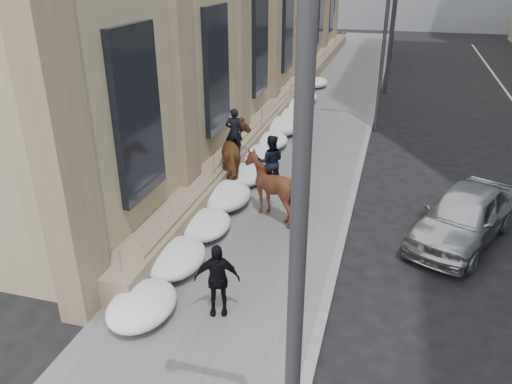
# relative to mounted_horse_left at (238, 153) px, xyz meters

# --- Properties ---
(ground) EXTENTS (140.00, 140.00, 0.00)m
(ground) POSITION_rel_mounted_horse_left_xyz_m (1.60, -5.94, -1.27)
(ground) COLOR black
(ground) RESTS_ON ground
(sidewalk) EXTENTS (5.00, 80.00, 0.12)m
(sidewalk) POSITION_rel_mounted_horse_left_xyz_m (1.60, 4.06, -1.21)
(sidewalk) COLOR #4D4D50
(sidewalk) RESTS_ON ground
(curb) EXTENTS (0.24, 80.00, 0.12)m
(curb) POSITION_rel_mounted_horse_left_xyz_m (4.22, 4.06, -1.21)
(curb) COLOR slate
(curb) RESTS_ON ground
(streetlight_near) EXTENTS (1.71, 0.24, 8.00)m
(streetlight_near) POSITION_rel_mounted_horse_left_xyz_m (4.34, -11.94, 3.31)
(streetlight_near) COLOR #2D2D30
(streetlight_near) RESTS_ON ground
(streetlight_mid) EXTENTS (1.71, 0.24, 8.00)m
(streetlight_mid) POSITION_rel_mounted_horse_left_xyz_m (4.34, 8.06, 3.31)
(streetlight_mid) COLOR #2D2D30
(streetlight_mid) RESTS_ON ground
(streetlight_far) EXTENTS (1.71, 0.24, 8.00)m
(streetlight_far) POSITION_rel_mounted_horse_left_xyz_m (4.34, 28.06, 3.31)
(streetlight_far) COLOR #2D2D30
(streetlight_far) RESTS_ON ground
(traffic_signal) EXTENTS (4.10, 0.22, 6.00)m
(traffic_signal) POSITION_rel_mounted_horse_left_xyz_m (3.67, 16.06, 2.74)
(traffic_signal) COLOR #2D2D30
(traffic_signal) RESTS_ON ground
(snow_bank) EXTENTS (1.70, 18.10, 0.76)m
(snow_bank) POSITION_rel_mounted_horse_left_xyz_m (0.18, 2.16, -0.80)
(snow_bank) COLOR silver
(snow_bank) RESTS_ON sidewalk
(mounted_horse_left) EXTENTS (2.05, 2.85, 2.75)m
(mounted_horse_left) POSITION_rel_mounted_horse_left_xyz_m (0.00, 0.00, 0.00)
(mounted_horse_left) COLOR #563419
(mounted_horse_left) RESTS_ON sidewalk
(mounted_horse_right) EXTENTS (2.05, 2.20, 2.68)m
(mounted_horse_right) POSITION_rel_mounted_horse_left_xyz_m (1.77, -2.24, -0.02)
(mounted_horse_right) COLOR #3E1C11
(mounted_horse_right) RESTS_ON sidewalk
(pedestrian) EXTENTS (1.14, 0.72, 1.80)m
(pedestrian) POSITION_rel_mounted_horse_left_xyz_m (1.83, -7.32, -0.25)
(pedestrian) COLOR black
(pedestrian) RESTS_ON sidewalk
(car_silver) EXTENTS (3.78, 5.20, 1.65)m
(car_silver) POSITION_rel_mounted_horse_left_xyz_m (7.59, -2.05, -0.44)
(car_silver) COLOR #999CA1
(car_silver) RESTS_ON ground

